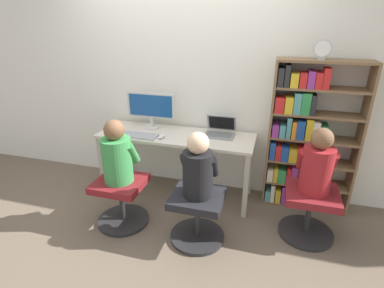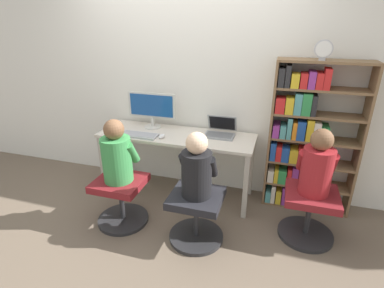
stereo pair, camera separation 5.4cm
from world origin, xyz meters
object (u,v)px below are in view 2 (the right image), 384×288
office_chair_right (196,214)px  desk_clock (324,50)px  laptop (220,131)px  keyboard (139,135)px  office_chair_side (309,212)px  person_near_shelf (317,166)px  person_at_monitor (117,155)px  office_chair_left (121,198)px  person_at_laptop (197,168)px  desktop_monitor (152,109)px  bookshelf (303,140)px

office_chair_right → desk_clock: (0.94, 0.81, 1.40)m
laptop → keyboard: bearing=-161.1°
office_chair_side → keyboard: bearing=174.1°
person_near_shelf → person_at_monitor: bearing=-170.3°
office_chair_left → person_at_laptop: bearing=-2.1°
desk_clock → office_chair_side: (0.06, -0.47, -1.40)m
office_chair_left → office_chair_right: bearing=-2.4°
laptop → keyboard: (-0.84, -0.29, -0.03)m
desktop_monitor → bookshelf: size_ratio=0.36×
person_at_laptop → office_chair_side: size_ratio=1.15×
office_chair_left → bookshelf: 1.94m
keyboard → office_chair_left: size_ratio=0.80×
office_chair_left → person_near_shelf: 1.87m
keyboard → desk_clock: 1.99m
laptop → office_chair_right: laptop is taller
desktop_monitor → office_chair_left: (-0.02, -0.80, -0.70)m
laptop → bookshelf: bearing=3.1°
desktop_monitor → office_chair_side: size_ratio=1.12×
office_chair_left → office_chair_right: same height
office_chair_right → desk_clock: desk_clock is taller
office_chair_left → office_chair_side: size_ratio=1.00×
office_chair_right → bookshelf: size_ratio=0.33×
keyboard → person_at_monitor: (0.01, -0.49, -0.01)m
keyboard → office_chair_side: 1.87m
laptop → office_chair_left: (-0.82, -0.78, -0.52)m
person_at_laptop → desk_clock: size_ratio=3.26×
desktop_monitor → desk_clock: (1.71, -0.02, 0.70)m
bookshelf → person_near_shelf: bookshelf is taller
desktop_monitor → office_chair_right: 1.34m
laptop → desktop_monitor: bearing=178.6°
office_chair_side → person_at_monitor: bearing=-170.4°
desktop_monitor → person_at_monitor: bearing=-91.1°
office_chair_side → laptop: bearing=153.8°
bookshelf → office_chair_side: (0.10, -0.52, -0.51)m
laptop → office_chair_side: bearing=-26.2°
person_at_monitor → person_near_shelf: person_at_monitor is taller
desk_clock → office_chair_left: bearing=-155.9°
laptop → desk_clock: (0.91, -0.00, 0.88)m
office_chair_right → desk_clock: size_ratio=2.83×
laptop → desk_clock: desk_clock is taller
bookshelf → office_chair_side: 0.73m
person_at_laptop → laptop: bearing=87.8°
person_at_laptop → office_chair_side: (0.99, 0.34, -0.47)m
person_at_laptop → person_near_shelf: (0.99, 0.34, 0.01)m
keyboard → person_near_shelf: size_ratio=0.68×
desk_clock → office_chair_side: size_ratio=0.35×
keyboard → person_at_laptop: bearing=-33.0°
desktop_monitor → laptop: size_ratio=1.80×
laptop → office_chair_right: size_ratio=0.62×
desktop_monitor → person_at_monitor: desktop_monitor is taller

